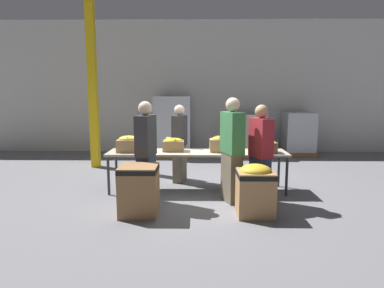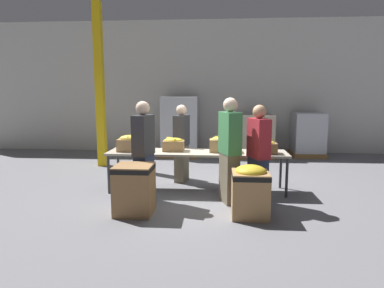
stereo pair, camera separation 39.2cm
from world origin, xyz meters
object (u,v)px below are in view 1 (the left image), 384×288
at_px(banana_box_3, 263,146).
at_px(sorting_table, 197,154).
at_px(volunteer_2, 260,155).
at_px(banana_box_2, 223,144).
at_px(volunteer_0, 180,144).
at_px(pallet_stack_1, 246,135).
at_px(donation_bin_0, 139,188).
at_px(banana_box_1, 173,144).
at_px(banana_box_0, 129,144).
at_px(pallet_stack_2, 298,134).
at_px(volunteer_1, 232,151).
at_px(pallet_stack_0, 173,127).
at_px(donation_bin_1, 255,188).
at_px(support_pillar, 93,86).

bearing_deg(banana_box_3, sorting_table, 175.72).
bearing_deg(volunteer_2, banana_box_2, 18.96).
height_order(volunteer_0, pallet_stack_1, volunteer_0).
xyz_separation_m(volunteer_2, pallet_stack_1, (0.39, 4.35, -0.23)).
bearing_deg(donation_bin_0, sorting_table, 55.44).
height_order(banana_box_1, banana_box_2, banana_box_2).
bearing_deg(banana_box_0, donation_bin_0, -73.10).
relative_size(banana_box_0, pallet_stack_2, 0.35).
height_order(banana_box_0, pallet_stack_1, pallet_stack_1).
bearing_deg(volunteer_1, banana_box_2, -10.60).
distance_m(volunteer_2, pallet_stack_2, 4.88).
distance_m(pallet_stack_0, pallet_stack_2, 3.72).
height_order(banana_box_0, volunteer_2, volunteer_2).
relative_size(banana_box_2, volunteer_0, 0.30).
relative_size(volunteer_1, donation_bin_0, 2.33).
height_order(banana_box_3, pallet_stack_0, pallet_stack_0).
relative_size(donation_bin_0, pallet_stack_2, 0.60).
distance_m(sorting_table, volunteer_1, 0.88).
distance_m(banana_box_0, volunteer_1, 1.94).
xyz_separation_m(banana_box_2, donation_bin_1, (0.40, -1.29, -0.48)).
bearing_deg(banana_box_1, donation_bin_1, -45.17).
bearing_deg(support_pillar, banana_box_2, -34.38).
distance_m(banana_box_2, banana_box_3, 0.73).
xyz_separation_m(pallet_stack_0, pallet_stack_1, (2.16, 0.01, -0.26)).
bearing_deg(volunteer_2, pallet_stack_0, 1.35).
relative_size(support_pillar, pallet_stack_2, 3.16).
height_order(volunteer_2, donation_bin_0, volunteer_2).
height_order(sorting_table, support_pillar, support_pillar).
bearing_deg(pallet_stack_0, volunteer_2, -67.80).
relative_size(sorting_table, banana_box_3, 6.79).
bearing_deg(donation_bin_0, volunteer_0, 75.06).
height_order(volunteer_1, donation_bin_1, volunteer_1).
distance_m(donation_bin_1, pallet_stack_0, 5.21).
xyz_separation_m(banana_box_0, banana_box_2, (1.74, 0.05, -0.01)).
xyz_separation_m(volunteer_1, support_pillar, (-3.12, 2.71, 1.12)).
distance_m(banana_box_3, volunteer_2, 0.62).
relative_size(donation_bin_0, pallet_stack_1, 0.63).
bearing_deg(volunteer_0, banana_box_0, -37.58).
relative_size(banana_box_1, banana_box_2, 0.81).
relative_size(banana_box_3, volunteer_1, 0.28).
xyz_separation_m(banana_box_1, donation_bin_0, (-0.43, -1.34, -0.48)).
relative_size(volunteer_1, support_pillar, 0.44).
bearing_deg(banana_box_2, pallet_stack_2, 56.35).
bearing_deg(sorting_table, banana_box_3, -4.28).
xyz_separation_m(banana_box_3, volunteer_2, (-0.15, -0.60, -0.05)).
bearing_deg(volunteer_0, donation_bin_1, 46.87).
bearing_deg(banana_box_1, pallet_stack_0, 94.30).
relative_size(banana_box_2, donation_bin_1, 0.61).
xyz_separation_m(banana_box_2, volunteer_0, (-0.84, 0.66, -0.11)).
height_order(volunteer_1, pallet_stack_2, volunteer_1).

